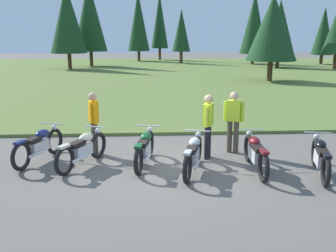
{
  "coord_description": "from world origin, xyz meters",
  "views": [
    {
      "loc": [
        -0.55,
        -8.75,
        3.07
      ],
      "look_at": [
        0.0,
        0.6,
        0.9
      ],
      "focal_mm": 40.93,
      "sensor_mm": 36.0,
      "label": 1
    }
  ],
  "objects_px": {
    "motorcycle_british_green": "(145,148)",
    "motorcycle_black": "(321,157)",
    "rider_near_row_end": "(208,123)",
    "motorcycle_silver": "(193,154)",
    "rider_in_hivis_vest": "(94,119)",
    "motorcycle_maroon": "(256,153)",
    "rider_with_back_turned": "(233,118)",
    "motorcycle_cream": "(83,149)",
    "motorcycle_navy": "(39,145)"
  },
  "relations": [
    {
      "from": "motorcycle_black",
      "to": "motorcycle_maroon",
      "type": "bearing_deg",
      "value": 164.91
    },
    {
      "from": "motorcycle_maroon",
      "to": "rider_near_row_end",
      "type": "relative_size",
      "value": 1.26
    },
    {
      "from": "motorcycle_black",
      "to": "motorcycle_navy",
      "type": "bearing_deg",
      "value": 168.09
    },
    {
      "from": "motorcycle_cream",
      "to": "motorcycle_maroon",
      "type": "height_order",
      "value": "same"
    },
    {
      "from": "rider_with_back_turned",
      "to": "motorcycle_maroon",
      "type": "bearing_deg",
      "value": -82.6
    },
    {
      "from": "motorcycle_british_green",
      "to": "motorcycle_silver",
      "type": "distance_m",
      "value": 1.26
    },
    {
      "from": "motorcycle_cream",
      "to": "motorcycle_silver",
      "type": "bearing_deg",
      "value": -12.79
    },
    {
      "from": "rider_near_row_end",
      "to": "motorcycle_maroon",
      "type": "bearing_deg",
      "value": -47.36
    },
    {
      "from": "motorcycle_silver",
      "to": "rider_with_back_turned",
      "type": "xyz_separation_m",
      "value": [
        1.27,
        1.52,
        0.51
      ]
    },
    {
      "from": "motorcycle_maroon",
      "to": "rider_with_back_turned",
      "type": "xyz_separation_m",
      "value": [
        -0.2,
        1.51,
        0.51
      ]
    },
    {
      "from": "motorcycle_silver",
      "to": "motorcycle_black",
      "type": "bearing_deg",
      "value": -7.33
    },
    {
      "from": "motorcycle_maroon",
      "to": "rider_near_row_end",
      "type": "bearing_deg",
      "value": 132.64
    },
    {
      "from": "motorcycle_maroon",
      "to": "rider_near_row_end",
      "type": "xyz_separation_m",
      "value": [
        -0.96,
        1.04,
        0.51
      ]
    },
    {
      "from": "rider_near_row_end",
      "to": "rider_with_back_turned",
      "type": "xyz_separation_m",
      "value": [
        0.76,
        0.47,
        0.0
      ]
    },
    {
      "from": "rider_in_hivis_vest",
      "to": "rider_with_back_turned",
      "type": "height_order",
      "value": "same"
    },
    {
      "from": "motorcycle_black",
      "to": "rider_near_row_end",
      "type": "height_order",
      "value": "rider_near_row_end"
    },
    {
      "from": "motorcycle_british_green",
      "to": "motorcycle_black",
      "type": "relative_size",
      "value": 1.01
    },
    {
      "from": "motorcycle_british_green",
      "to": "motorcycle_black",
      "type": "bearing_deg",
      "value": -13.49
    },
    {
      "from": "motorcycle_navy",
      "to": "motorcycle_silver",
      "type": "distance_m",
      "value": 3.91
    },
    {
      "from": "motorcycle_british_green",
      "to": "rider_near_row_end",
      "type": "height_order",
      "value": "rider_near_row_end"
    },
    {
      "from": "motorcycle_navy",
      "to": "motorcycle_cream",
      "type": "distance_m",
      "value": 1.23
    },
    {
      "from": "motorcycle_silver",
      "to": "motorcycle_british_green",
      "type": "bearing_deg",
      "value": 152.37
    },
    {
      "from": "motorcycle_british_green",
      "to": "rider_with_back_turned",
      "type": "xyz_separation_m",
      "value": [
        2.39,
        0.93,
        0.51
      ]
    },
    {
      "from": "motorcycle_navy",
      "to": "motorcycle_cream",
      "type": "relative_size",
      "value": 1.03
    },
    {
      "from": "rider_near_row_end",
      "to": "rider_in_hivis_vest",
      "type": "distance_m",
      "value": 3.02
    },
    {
      "from": "motorcycle_navy",
      "to": "motorcycle_black",
      "type": "relative_size",
      "value": 0.98
    },
    {
      "from": "motorcycle_navy",
      "to": "motorcycle_cream",
      "type": "bearing_deg",
      "value": -20.68
    },
    {
      "from": "motorcycle_navy",
      "to": "motorcycle_british_green",
      "type": "xyz_separation_m",
      "value": [
        2.66,
        -0.45,
        0.0
      ]
    },
    {
      "from": "motorcycle_black",
      "to": "rider_in_hivis_vest",
      "type": "distance_m",
      "value": 5.7
    },
    {
      "from": "motorcycle_cream",
      "to": "motorcycle_navy",
      "type": "bearing_deg",
      "value": 159.32
    },
    {
      "from": "motorcycle_silver",
      "to": "rider_with_back_turned",
      "type": "bearing_deg",
      "value": 50.13
    },
    {
      "from": "motorcycle_navy",
      "to": "rider_in_hivis_vest",
      "type": "relative_size",
      "value": 1.2
    },
    {
      "from": "rider_in_hivis_vest",
      "to": "rider_near_row_end",
      "type": "bearing_deg",
      "value": -10.68
    },
    {
      "from": "motorcycle_silver",
      "to": "rider_in_hivis_vest",
      "type": "relative_size",
      "value": 1.22
    },
    {
      "from": "motorcycle_silver",
      "to": "motorcycle_navy",
      "type": "bearing_deg",
      "value": 164.74
    },
    {
      "from": "motorcycle_silver",
      "to": "rider_near_row_end",
      "type": "bearing_deg",
      "value": 64.32
    },
    {
      "from": "rider_near_row_end",
      "to": "rider_with_back_turned",
      "type": "height_order",
      "value": "same"
    },
    {
      "from": "rider_with_back_turned",
      "to": "motorcycle_cream",
      "type": "bearing_deg",
      "value": -166.66
    },
    {
      "from": "motorcycle_silver",
      "to": "rider_in_hivis_vest",
      "type": "distance_m",
      "value": 2.99
    },
    {
      "from": "motorcycle_british_green",
      "to": "rider_near_row_end",
      "type": "relative_size",
      "value": 1.24
    },
    {
      "from": "motorcycle_cream",
      "to": "motorcycle_maroon",
      "type": "bearing_deg",
      "value": -8.19
    },
    {
      "from": "motorcycle_navy",
      "to": "rider_near_row_end",
      "type": "height_order",
      "value": "rider_near_row_end"
    },
    {
      "from": "motorcycle_british_green",
      "to": "rider_with_back_turned",
      "type": "distance_m",
      "value": 2.61
    },
    {
      "from": "motorcycle_black",
      "to": "rider_with_back_turned",
      "type": "bearing_deg",
      "value": 130.01
    },
    {
      "from": "motorcycle_silver",
      "to": "motorcycle_cream",
      "type": "bearing_deg",
      "value": 167.21
    },
    {
      "from": "rider_with_back_turned",
      "to": "rider_in_hivis_vest",
      "type": "bearing_deg",
      "value": 178.61
    },
    {
      "from": "motorcycle_navy",
      "to": "motorcycle_cream",
      "type": "height_order",
      "value": "same"
    },
    {
      "from": "motorcycle_silver",
      "to": "motorcycle_maroon",
      "type": "relative_size",
      "value": 0.97
    },
    {
      "from": "rider_in_hivis_vest",
      "to": "rider_with_back_turned",
      "type": "xyz_separation_m",
      "value": [
        3.73,
        -0.09,
        0.0
      ]
    },
    {
      "from": "motorcycle_british_green",
      "to": "rider_near_row_end",
      "type": "xyz_separation_m",
      "value": [
        1.62,
        0.46,
        0.51
      ]
    }
  ]
}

